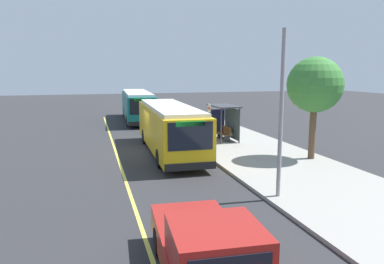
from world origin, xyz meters
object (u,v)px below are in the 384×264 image
transit_bus_main (170,127)px  pickup_truck (208,255)px  waiting_bench (224,133)px  route_sign_post (209,119)px  transit_bus_second (137,105)px

transit_bus_main → pickup_truck: 14.42m
waiting_bench → pickup_truck: bearing=-22.0°
waiting_bench → route_sign_post: 2.98m
pickup_truck → waiting_bench: size_ratio=3.45×
transit_bus_main → waiting_bench: (-2.36, 4.48, -0.98)m
transit_bus_second → waiting_bench: transit_bus_second is taller
pickup_truck → waiting_bench: bearing=158.0°
transit_bus_main → transit_bus_second: bearing=-179.9°
transit_bus_second → route_sign_post: same height
transit_bus_second → route_sign_post: (14.90, 2.70, 0.34)m
route_sign_post → transit_bus_main: bearing=-81.7°
transit_bus_main → pickup_truck: (14.23, -2.20, -0.76)m
transit_bus_main → pickup_truck: size_ratio=1.99×
transit_bus_second → route_sign_post: size_ratio=4.25×
transit_bus_main → waiting_bench: transit_bus_main is taller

